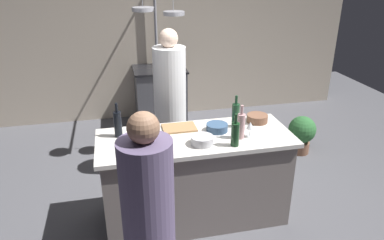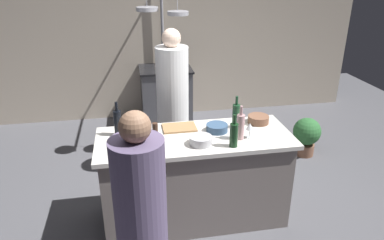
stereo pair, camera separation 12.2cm
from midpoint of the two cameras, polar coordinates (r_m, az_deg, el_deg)
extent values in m
plane|color=#4C4C51|center=(3.78, -0.45, -14.98)|extent=(9.00, 9.00, 0.00)
cube|color=#BCAD99|center=(5.87, -6.51, 13.03)|extent=(6.40, 0.16, 2.60)
cube|color=slate|center=(3.53, -0.47, -9.50)|extent=(1.72, 0.66, 0.86)
cube|color=beige|center=(3.30, -0.50, -2.93)|extent=(1.80, 0.72, 0.04)
cube|color=#47474C|center=(5.71, -5.66, 3.71)|extent=(0.76, 0.60, 0.86)
cube|color=black|center=(5.58, -5.84, 8.02)|extent=(0.80, 0.64, 0.03)
cylinder|color=white|center=(4.18, -4.30, 1.17)|extent=(0.37, 0.37, 1.53)
sphere|color=beige|center=(3.94, -4.68, 12.83)|extent=(0.21, 0.21, 0.21)
cylinder|color=#4C4C51|center=(3.04, -8.11, -18.37)|extent=(0.06, 0.06, 0.62)
cylinder|color=brown|center=(2.83, -8.50, -13.41)|extent=(0.26, 0.26, 0.04)
cylinder|color=#594C6B|center=(2.50, -8.20, -17.99)|extent=(0.34, 0.34, 1.41)
sphere|color=#8C664C|center=(2.06, -9.45, -1.23)|extent=(0.19, 0.19, 0.19)
cylinder|color=gray|center=(5.77, -6.24, 10.57)|extent=(0.04, 0.04, 2.15)
cylinder|color=gray|center=(4.28, -8.65, 17.02)|extent=(0.25, 0.25, 0.04)
cylinder|color=gray|center=(4.31, -3.74, 16.58)|extent=(0.25, 0.25, 0.04)
cylinder|color=brown|center=(5.07, 16.10, -4.13)|extent=(0.24, 0.24, 0.16)
sphere|color=#2D6633|center=(4.96, 16.43, -1.47)|extent=(0.36, 0.36, 0.36)
cube|color=#997047|center=(3.45, -3.06, -1.25)|extent=(0.32, 0.22, 0.02)
cylinder|color=#382319|center=(3.10, -6.75, -2.38)|extent=(0.05, 0.05, 0.21)
cylinder|color=#193D23|center=(3.46, 5.93, 0.72)|extent=(0.07, 0.07, 0.23)
cylinder|color=#193D23|center=(3.41, 6.04, 3.18)|extent=(0.03, 0.03, 0.08)
cylinder|color=#B78C8E|center=(3.24, 6.72, -1.01)|extent=(0.07, 0.07, 0.23)
cylinder|color=#B78C8E|center=(3.18, 6.85, 1.60)|extent=(0.03, 0.03, 0.08)
cylinder|color=black|center=(3.33, -12.73, -0.68)|extent=(0.07, 0.07, 0.24)
cylinder|color=black|center=(3.26, -12.98, 1.92)|extent=(0.03, 0.03, 0.08)
cylinder|color=#143319|center=(3.10, 5.75, -2.32)|extent=(0.07, 0.07, 0.21)
cylinder|color=#143319|center=(3.04, 5.86, 0.20)|extent=(0.03, 0.03, 0.08)
cylinder|color=silver|center=(3.35, -9.60, -2.46)|extent=(0.06, 0.06, 0.01)
cylinder|color=silver|center=(3.33, -9.65, -1.84)|extent=(0.01, 0.01, 0.07)
cone|color=silver|center=(3.30, -9.73, -0.74)|extent=(0.07, 0.07, 0.06)
cylinder|color=silver|center=(3.32, 8.08, -2.59)|extent=(0.06, 0.06, 0.01)
cylinder|color=silver|center=(3.30, 8.12, -1.96)|extent=(0.01, 0.01, 0.07)
cone|color=silver|center=(3.27, 8.19, -0.85)|extent=(0.07, 0.07, 0.06)
cylinder|color=silver|center=(3.27, -7.23, -2.93)|extent=(0.06, 0.06, 0.01)
cylinder|color=silver|center=(3.26, -7.27, -2.29)|extent=(0.01, 0.01, 0.07)
cone|color=silver|center=(3.23, -7.33, -1.17)|extent=(0.07, 0.07, 0.06)
cylinder|color=#B7B7BC|center=(3.14, 0.51, -3.24)|extent=(0.20, 0.20, 0.08)
cylinder|color=brown|center=(3.63, 9.37, 0.25)|extent=(0.21, 0.21, 0.08)
cylinder|color=#334C6B|center=(3.39, 2.97, -1.20)|extent=(0.20, 0.20, 0.07)
camera|label=1|loc=(0.06, -91.04, -0.45)|focal=33.57mm
camera|label=2|loc=(0.06, 88.96, 0.45)|focal=33.57mm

